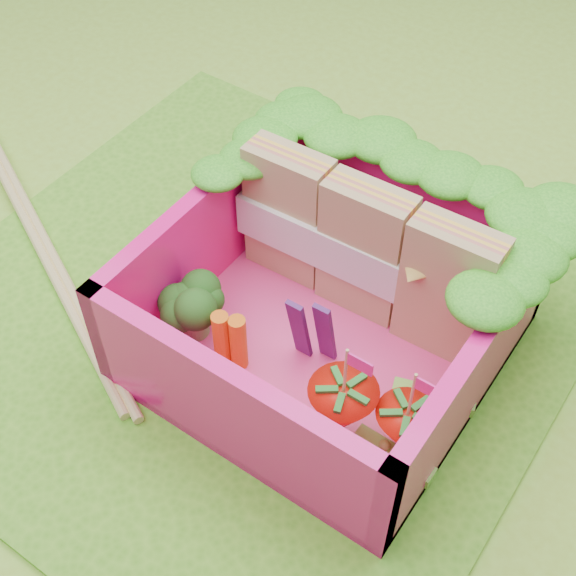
# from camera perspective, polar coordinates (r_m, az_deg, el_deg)

# --- Properties ---
(ground) EXTENTS (14.00, 14.00, 0.00)m
(ground) POSITION_cam_1_polar(r_m,az_deg,el_deg) (3.48, -2.98, -2.10)
(ground) COLOR #84AF31
(ground) RESTS_ON ground
(placemat) EXTENTS (2.60, 2.60, 0.03)m
(placemat) POSITION_cam_1_polar(r_m,az_deg,el_deg) (3.47, -2.99, -1.94)
(placemat) COLOR #539F24
(placemat) RESTS_ON ground
(bento_floor) EXTENTS (1.30, 1.30, 0.05)m
(bento_floor) POSITION_cam_1_polar(r_m,az_deg,el_deg) (3.32, 2.71, -3.96)
(bento_floor) COLOR #EC3C87
(bento_floor) RESTS_ON placemat
(bento_box) EXTENTS (1.30, 1.30, 0.55)m
(bento_box) POSITION_cam_1_polar(r_m,az_deg,el_deg) (3.13, 2.87, -1.21)
(bento_box) COLOR #FB1584
(bento_box) RESTS_ON placemat
(lettuce_ruffle) EXTENTS (1.43, 0.83, 0.11)m
(lettuce_ruffle) POSITION_cam_1_polar(r_m,az_deg,el_deg) (3.19, 7.81, 8.07)
(lettuce_ruffle) COLOR #218418
(lettuce_ruffle) RESTS_ON bento_box
(sandwich_stack) EXTENTS (1.14, 0.21, 0.63)m
(sandwich_stack) POSITION_cam_1_polar(r_m,az_deg,el_deg) (3.22, 5.53, 2.62)
(sandwich_stack) COLOR tan
(sandwich_stack) RESTS_ON bento_floor
(broccoli) EXTENTS (0.34, 0.34, 0.26)m
(broccoli) POSITION_cam_1_polar(r_m,az_deg,el_deg) (3.21, -6.88, -1.05)
(broccoli) COLOR #65A04D
(broccoli) RESTS_ON bento_floor
(carrot_sticks) EXTENTS (0.13, 0.10, 0.28)m
(carrot_sticks) POSITION_cam_1_polar(r_m,az_deg,el_deg) (3.13, -4.15, -3.78)
(carrot_sticks) COLOR orange
(carrot_sticks) RESTS_ON bento_floor
(purple_wedges) EXTENTS (0.16, 0.06, 0.38)m
(purple_wedges) POSITION_cam_1_polar(r_m,az_deg,el_deg) (3.09, 1.74, -3.06)
(purple_wedges) COLOR #4D1957
(purple_wedges) RESTS_ON bento_floor
(strawberry_left) EXTENTS (0.26, 0.26, 0.50)m
(strawberry_left) POSITION_cam_1_polar(r_m,az_deg,el_deg) (2.95, 3.85, -8.62)
(strawberry_left) COLOR red
(strawberry_left) RESTS_ON bento_floor
(strawberry_right) EXTENTS (0.23, 0.23, 0.47)m
(strawberry_right) POSITION_cam_1_polar(r_m,az_deg,el_deg) (2.95, 8.29, -9.96)
(strawberry_right) COLOR red
(strawberry_right) RESTS_ON bento_floor
(snap_peas) EXTENTS (0.33, 0.43, 0.05)m
(snap_peas) POSITION_cam_1_polar(r_m,az_deg,el_deg) (3.08, 8.95, -9.64)
(snap_peas) COLOR #6CBC3B
(snap_peas) RESTS_ON bento_floor
(chopsticks) EXTENTS (2.17, 1.05, 0.04)m
(chopsticks) POSITION_cam_1_polar(r_m,az_deg,el_deg) (3.93, -17.44, 3.75)
(chopsticks) COLOR #DFC67A
(chopsticks) RESTS_ON placemat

